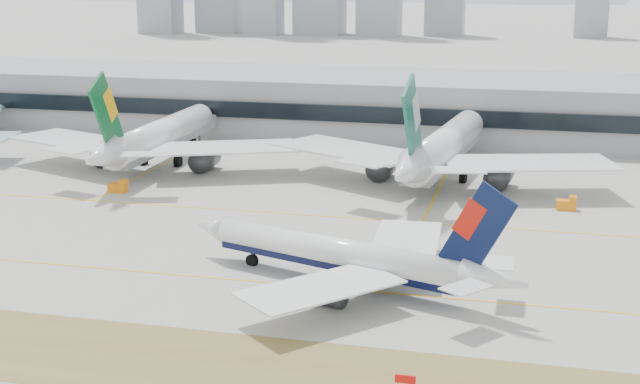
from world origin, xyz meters
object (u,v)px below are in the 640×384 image
(terminal, at_px, (396,104))
(widebody_cathay, at_px, (442,149))
(widebody_eva, at_px, (158,138))
(taxiing_airliner, at_px, (348,257))

(terminal, bearing_deg, widebody_cathay, -71.45)
(widebody_eva, xyz_separation_m, terminal, (43.95, 54.40, 1.14))
(widebody_eva, bearing_deg, taxiing_airliner, -139.22)
(terminal, bearing_deg, taxiing_airliner, -84.01)
(widebody_eva, distance_m, widebody_cathay, 62.00)
(widebody_eva, bearing_deg, widebody_cathay, -89.99)
(widebody_cathay, xyz_separation_m, terminal, (-18.05, 53.77, 0.75))
(widebody_cathay, bearing_deg, terminal, 24.93)
(widebody_eva, height_order, widebody_cathay, widebody_cathay)
(taxiing_airliner, relative_size, widebody_cathay, 0.72)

